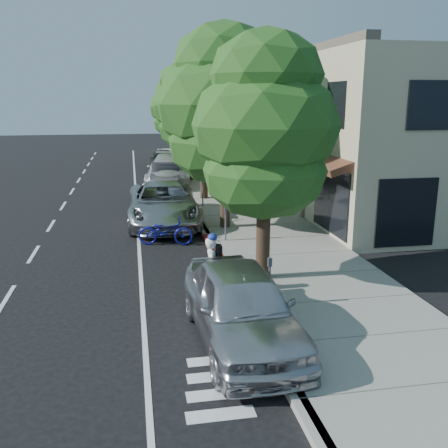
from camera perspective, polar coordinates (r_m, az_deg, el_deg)
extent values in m
plane|color=black|center=(16.43, -0.43, -4.37)|extent=(120.00, 120.00, 0.00)
cube|color=gray|center=(24.42, 1.64, 2.04)|extent=(4.60, 56.00, 0.15)
cube|color=#9E998E|center=(24.05, -3.73, 1.83)|extent=(0.30, 56.00, 0.15)
cube|color=maroon|center=(17.35, -1.00, -3.10)|extent=(0.32, 4.00, 0.15)
cube|color=beige|center=(35.57, 10.03, 11.27)|extent=(10.00, 36.00, 7.00)
cylinder|color=black|center=(14.37, 4.48, -1.84)|extent=(0.40, 0.40, 2.56)
ellipsoid|color=#194916|center=(13.95, 4.64, 6.11)|extent=(3.48, 3.48, 2.78)
ellipsoid|color=#194916|center=(13.83, 4.75, 11.21)|extent=(4.09, 4.09, 3.27)
ellipsoid|color=#194916|center=(13.82, 4.87, 16.66)|extent=(3.07, 3.07, 2.46)
cylinder|color=black|center=(20.04, 0.12, 3.23)|extent=(0.40, 0.40, 2.82)
ellipsoid|color=#194916|center=(19.73, 0.12, 9.57)|extent=(4.56, 4.56, 3.64)
ellipsoid|color=#194916|center=(19.66, 0.12, 13.56)|extent=(5.36, 5.36, 4.29)
ellipsoid|color=#194916|center=(19.70, 0.12, 17.79)|extent=(4.02, 4.02, 3.22)
cylinder|color=black|center=(25.89, -2.32, 5.51)|extent=(0.40, 0.40, 2.61)
ellipsoid|color=#194916|center=(25.66, -2.36, 10.05)|extent=(3.59, 3.59, 2.87)
ellipsoid|color=#194916|center=(25.59, -2.39, 12.88)|extent=(4.22, 4.22, 3.38)
ellipsoid|color=#194916|center=(25.59, -2.42, 15.88)|extent=(3.17, 3.17, 2.53)
cylinder|color=black|center=(31.78, -3.86, 7.20)|extent=(0.40, 0.40, 2.69)
ellipsoid|color=#194916|center=(31.59, -3.93, 11.00)|extent=(3.91, 3.91, 3.13)
ellipsoid|color=#194916|center=(31.54, -3.97, 13.37)|extent=(4.60, 4.60, 3.68)
ellipsoid|color=#194916|center=(31.55, -4.01, 15.88)|extent=(3.45, 3.45, 2.76)
cylinder|color=black|center=(37.70, -4.93, 8.40)|extent=(0.40, 0.40, 2.82)
ellipsoid|color=#194916|center=(37.54, -5.00, 11.77)|extent=(3.42, 3.42, 2.74)
ellipsoid|color=#194916|center=(37.50, -5.05, 13.86)|extent=(4.03, 4.03, 3.22)
ellipsoid|color=#194916|center=(37.52, -5.10, 16.07)|extent=(3.02, 3.02, 2.42)
cylinder|color=black|center=(43.66, -5.71, 8.98)|extent=(0.40, 0.40, 2.50)
ellipsoid|color=#194916|center=(43.53, -5.77, 11.56)|extent=(3.47, 3.47, 2.78)
ellipsoid|color=#194916|center=(43.49, -5.81, 13.17)|extent=(4.09, 4.09, 3.27)
ellipsoid|color=#194916|center=(43.48, -5.86, 14.86)|extent=(3.06, 3.06, 2.45)
imported|color=white|center=(13.44, -1.31, -4.97)|extent=(0.48, 0.65, 1.65)
imported|color=#151693|center=(18.29, -6.72, -0.81)|extent=(2.09, 1.11, 1.04)
imported|color=#B1B2B7|center=(21.32, -6.96, 2.32)|extent=(3.02, 6.31, 1.74)
imported|color=black|center=(29.74, -6.70, 5.52)|extent=(2.06, 4.77, 1.53)
imported|color=#BEBEBE|center=(30.72, -6.24, 6.11)|extent=(3.43, 6.65, 1.84)
imported|color=black|center=(37.47, -7.03, 7.32)|extent=(2.01, 4.56, 1.53)
imported|color=silver|center=(11.00, 1.99, -9.34)|extent=(2.26, 5.12, 1.71)
imported|color=black|center=(24.83, 0.44, 4.32)|extent=(0.93, 0.82, 1.61)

